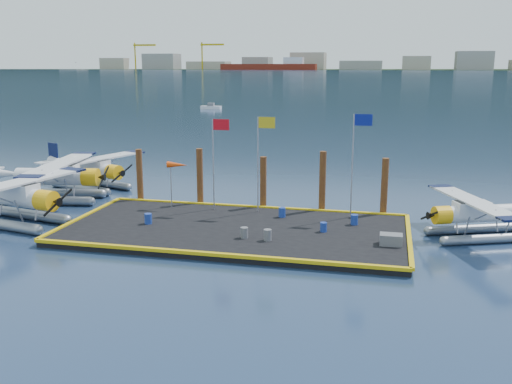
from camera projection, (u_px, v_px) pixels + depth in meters
ground at (235, 234)px, 33.91m from camera, size 4000.00×4000.00×0.00m
dock at (235, 230)px, 33.87m from camera, size 20.00×10.00×0.40m
dock_bumpers at (235, 226)px, 33.80m from camera, size 20.25×10.25×0.18m
far_backdrop at (475, 63)px, 1628.77m from camera, size 3050.00×2050.00×810.00m
seaplane_a at (15, 199)px, 35.50m from camera, size 9.65×10.51×3.72m
seaplane_b at (55, 179)px, 41.54m from camera, size 9.77×10.72×3.79m
seaplane_c at (93, 171)px, 45.51m from camera, size 8.88×9.43×3.40m
seaplane_d at (477, 216)px, 32.69m from camera, size 7.98×8.43×3.06m
drum_0 at (148, 219)px, 34.49m from camera, size 0.45×0.45×0.63m
drum_1 at (268, 235)px, 31.23m from camera, size 0.44×0.44×0.62m
drum_2 at (323, 227)px, 32.86m from camera, size 0.39×0.39×0.55m
drum_3 at (244, 233)px, 31.69m from camera, size 0.43×0.43×0.60m
drum_4 at (354, 220)px, 34.29m from camera, size 0.44×0.44×0.62m
drum_5 at (282, 212)px, 35.99m from camera, size 0.43×0.43×0.61m
crate at (391, 240)px, 30.46m from camera, size 1.19×0.79×0.60m
flagpole_red at (216, 150)px, 37.06m from camera, size 1.14×0.08×6.00m
flagpole_yellow at (261, 150)px, 36.37m from camera, size 1.14×0.08×6.20m
flagpole_blue at (356, 150)px, 35.00m from camera, size 1.14×0.08×6.50m
windsock at (177, 166)px, 37.93m from camera, size 1.40×0.44×3.12m
piling_0 at (140, 177)px, 40.49m from camera, size 0.44×0.44×4.00m
piling_1 at (200, 179)px, 39.47m from camera, size 0.44×0.44×4.20m
piling_2 at (263, 184)px, 38.51m from camera, size 0.44×0.44×3.80m
piling_3 at (322, 184)px, 37.57m from camera, size 0.44×0.44×4.30m
piling_4 at (384, 189)px, 36.71m from camera, size 0.44×0.44×4.00m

